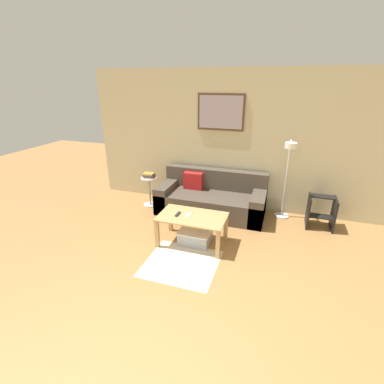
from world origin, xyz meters
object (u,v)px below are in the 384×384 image
(floor_lamp, at_px, (287,171))
(remote_control, at_px, (178,214))
(cell_phone, at_px, (189,215))
(step_stool, at_px, (321,211))
(side_table, at_px, (149,189))
(couch, at_px, (211,199))
(coffee_table, at_px, (192,221))
(book_stack, at_px, (149,175))
(storage_bin, at_px, (195,236))

(floor_lamp, height_order, remote_control, floor_lamp)
(remote_control, bearing_deg, cell_phone, 15.37)
(cell_phone, relative_size, step_stool, 0.26)
(side_table, height_order, step_stool, side_table)
(floor_lamp, relative_size, remote_control, 9.54)
(couch, relative_size, remote_control, 13.11)
(coffee_table, height_order, book_stack, book_stack)
(coffee_table, relative_size, floor_lamp, 0.70)
(storage_bin, relative_size, book_stack, 1.94)
(couch, distance_m, step_stool, 1.90)
(coffee_table, bearing_deg, step_stool, 31.94)
(coffee_table, xyz_separation_m, remote_control, (-0.22, -0.03, 0.09))
(side_table, relative_size, book_stack, 2.31)
(cell_phone, bearing_deg, side_table, 145.02)
(storage_bin, height_order, book_stack, book_stack)
(cell_phone, bearing_deg, remote_control, -158.60)
(couch, xyz_separation_m, side_table, (-1.24, -0.07, 0.07))
(floor_lamp, height_order, cell_phone, floor_lamp)
(couch, bearing_deg, floor_lamp, 3.24)
(cell_phone, bearing_deg, couch, 94.45)
(storage_bin, xyz_separation_m, cell_phone, (-0.10, -0.03, 0.36))
(remote_control, bearing_deg, coffee_table, 8.35)
(couch, xyz_separation_m, remote_control, (-0.21, -1.18, 0.21))
(storage_bin, height_order, cell_phone, cell_phone)
(side_table, relative_size, cell_phone, 4.12)
(step_stool, bearing_deg, book_stack, -178.55)
(book_stack, distance_m, step_stool, 3.16)
(couch, relative_size, book_stack, 7.89)
(coffee_table, bearing_deg, remote_control, -172.59)
(coffee_table, bearing_deg, floor_lamp, 43.95)
(cell_phone, height_order, step_stool, step_stool)
(couch, distance_m, remote_control, 1.22)
(side_table, bearing_deg, book_stack, 87.29)
(couch, bearing_deg, coffee_table, -89.49)
(couch, distance_m, book_stack, 1.29)
(cell_phone, xyz_separation_m, step_stool, (1.95, 1.17, -0.18))
(floor_lamp, distance_m, book_stack, 2.54)
(storage_bin, relative_size, cell_phone, 3.45)
(book_stack, distance_m, remote_control, 1.53)
(remote_control, distance_m, step_stool, 2.43)
(step_stool, bearing_deg, couch, -179.31)
(side_table, height_order, cell_phone, side_table)
(coffee_table, bearing_deg, book_stack, 138.68)
(storage_bin, relative_size, side_table, 0.84)
(storage_bin, distance_m, cell_phone, 0.38)
(side_table, xyz_separation_m, step_stool, (3.14, 0.10, -0.05))
(book_stack, xyz_separation_m, step_stool, (3.14, 0.08, -0.33))
(remote_control, relative_size, step_stool, 0.28)
(remote_control, xyz_separation_m, cell_phone, (0.16, 0.04, -0.01))
(side_table, relative_size, remote_control, 3.84)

